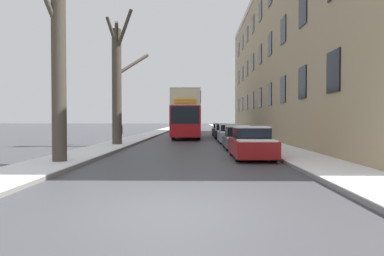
{
  "coord_description": "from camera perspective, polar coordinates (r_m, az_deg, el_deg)",
  "views": [
    {
      "loc": [
        0.52,
        -6.65,
        1.78
      ],
      "look_at": [
        -0.04,
        21.31,
        1.11
      ],
      "focal_mm": 32.0,
      "sensor_mm": 36.0,
      "label": 1
    }
  ],
  "objects": [
    {
      "name": "ground_plane",
      "position": [
        6.9,
        -3.29,
        -13.6
      ],
      "size": [
        320.0,
        320.0,
        0.0
      ],
      "primitive_type": "plane",
      "color": "#424247"
    },
    {
      "name": "sidewalk_left",
      "position": [
        59.94,
        -4.29,
        -0.26
      ],
      "size": [
        2.37,
        130.0,
        0.16
      ],
      "color": "slate",
      "rests_on": "ground"
    },
    {
      "name": "sidewalk_right",
      "position": [
        59.85,
        5.59,
        -0.26
      ],
      "size": [
        2.37,
        130.0,
        0.16
      ],
      "color": "slate",
      "rests_on": "ground"
    },
    {
      "name": "terrace_facade_right",
      "position": [
        34.64,
        18.82,
        11.02
      ],
      "size": [
        9.1,
        45.15,
        15.25
      ],
      "color": "tan",
      "rests_on": "ground"
    },
    {
      "name": "bare_tree_left_0",
      "position": [
        14.6,
        -21.49,
        10.8
      ],
      "size": [
        2.01,
        2.85,
        8.35
      ],
      "color": "#423A30",
      "rests_on": "ground"
    },
    {
      "name": "bare_tree_left_1",
      "position": [
        23.54,
        -12.3,
        7.48
      ],
      "size": [
        2.5,
        3.14,
        8.88
      ],
      "color": "#423A30",
      "rests_on": "ground"
    },
    {
      "name": "double_decker_bus",
      "position": [
        33.45,
        -0.79,
        2.63
      ],
      "size": [
        2.61,
        10.96,
        4.45
      ],
      "color": "red",
      "rests_on": "ground"
    },
    {
      "name": "parked_car_0",
      "position": [
        15.95,
        9.87,
        -2.59
      ],
      "size": [
        1.75,
        4.08,
        1.49
      ],
      "color": "maroon",
      "rests_on": "ground"
    },
    {
      "name": "parked_car_1",
      "position": [
        20.98,
        7.76,
        -1.73
      ],
      "size": [
        1.71,
        4.27,
        1.43
      ],
      "color": "#474C56",
      "rests_on": "ground"
    },
    {
      "name": "parked_car_2",
      "position": [
        26.5,
        6.38,
        -1.01
      ],
      "size": [
        1.77,
        4.47,
        1.48
      ],
      "color": "#9EA3AD",
      "rests_on": "ground"
    },
    {
      "name": "parked_car_3",
      "position": [
        33.09,
        5.33,
        -0.6
      ],
      "size": [
        1.77,
        4.51,
        1.41
      ],
      "color": "black",
      "rests_on": "ground"
    },
    {
      "name": "parked_car_4",
      "position": [
        38.95,
        4.7,
        -0.31
      ],
      "size": [
        1.77,
        4.44,
        1.38
      ],
      "color": "black",
      "rests_on": "ground"
    },
    {
      "name": "oncoming_van",
      "position": [
        50.34,
        -0.99,
        0.85
      ],
      "size": [
        1.94,
        4.92,
        2.45
      ],
      "color": "#333842",
      "rests_on": "ground"
    },
    {
      "name": "pedestrian_left_sidewalk",
      "position": [
        25.35,
        -11.89,
        -0.73
      ],
      "size": [
        0.34,
        0.34,
        1.57
      ],
      "rotation": [
        0.0,
        0.0,
        5.56
      ],
      "color": "#4C4742",
      "rests_on": "ground"
    }
  ]
}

